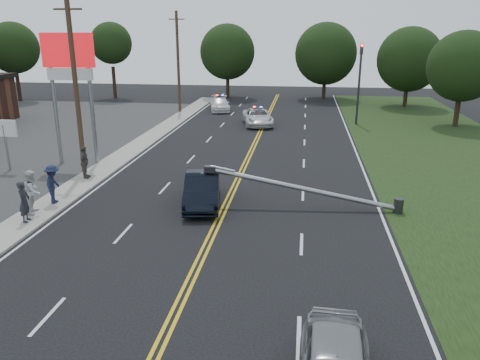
# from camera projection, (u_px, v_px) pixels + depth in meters

# --- Properties ---
(ground) EXTENTS (120.00, 120.00, 0.00)m
(ground) POSITION_uv_depth(u_px,v_px,m) (186.00, 290.00, 15.27)
(ground) COLOR black
(ground) RESTS_ON ground
(sidewalk) EXTENTS (1.80, 70.00, 0.12)m
(sidewalk) POSITION_uv_depth(u_px,v_px,m) (82.00, 183.00, 25.79)
(sidewalk) COLOR gray
(sidewalk) RESTS_ON ground
(centerline_yellow) EXTENTS (0.36, 80.00, 0.00)m
(centerline_yellow) POSITION_uv_depth(u_px,v_px,m) (232.00, 191.00, 24.71)
(centerline_yellow) COLOR gold
(centerline_yellow) RESTS_ON ground
(pylon_sign) EXTENTS (3.20, 0.35, 8.00)m
(pylon_sign) POSITION_uv_depth(u_px,v_px,m) (69.00, 67.00, 28.03)
(pylon_sign) COLOR gray
(pylon_sign) RESTS_ON ground
(small_sign) EXTENTS (1.60, 0.14, 3.10)m
(small_sign) POSITION_uv_depth(u_px,v_px,m) (4.00, 133.00, 27.71)
(small_sign) COLOR gray
(small_sign) RESTS_ON ground
(traffic_signal) EXTENTS (0.28, 0.41, 7.05)m
(traffic_signal) POSITION_uv_depth(u_px,v_px,m) (360.00, 77.00, 41.22)
(traffic_signal) COLOR #2D2D30
(traffic_signal) RESTS_ON ground
(fallen_streetlight) EXTENTS (9.36, 0.44, 1.91)m
(fallen_streetlight) POSITION_uv_depth(u_px,v_px,m) (314.00, 190.00, 22.00)
(fallen_streetlight) COLOR #2D2D30
(fallen_streetlight) RESTS_ON ground
(utility_pole_mid) EXTENTS (1.60, 0.28, 10.00)m
(utility_pole_mid) POSITION_uv_depth(u_px,v_px,m) (76.00, 87.00, 26.25)
(utility_pole_mid) COLOR #382619
(utility_pole_mid) RESTS_ON ground
(utility_pole_far) EXTENTS (1.60, 0.28, 10.00)m
(utility_pole_far) POSITION_uv_depth(u_px,v_px,m) (178.00, 62.00, 47.02)
(utility_pole_far) COLOR #382619
(utility_pole_far) RESTS_ON ground
(tree_4) EXTENTS (5.93, 5.93, 9.18)m
(tree_4) POSITION_uv_depth(u_px,v_px,m) (13.00, 48.00, 54.77)
(tree_4) COLOR black
(tree_4) RESTS_ON ground
(tree_5) EXTENTS (5.02, 5.02, 9.20)m
(tree_5) POSITION_uv_depth(u_px,v_px,m) (111.00, 43.00, 57.07)
(tree_5) COLOR black
(tree_5) RESTS_ON ground
(tree_6) EXTENTS (6.77, 6.77, 9.02)m
(tree_6) POSITION_uv_depth(u_px,v_px,m) (227.00, 52.00, 57.87)
(tree_6) COLOR black
(tree_6) RESTS_ON ground
(tree_7) EXTENTS (7.47, 7.47, 9.18)m
(tree_7) POSITION_uv_depth(u_px,v_px,m) (326.00, 54.00, 56.93)
(tree_7) COLOR black
(tree_7) RESTS_ON ground
(tree_8) EXTENTS (6.97, 6.97, 8.62)m
(tree_8) POSITION_uv_depth(u_px,v_px,m) (409.00, 59.00, 50.99)
(tree_8) COLOR black
(tree_8) RESTS_ON ground
(tree_9) EXTENTS (6.02, 6.02, 8.22)m
(tree_9) POSITION_uv_depth(u_px,v_px,m) (463.00, 66.00, 40.04)
(tree_9) COLOR black
(tree_9) RESTS_ON ground
(crashed_sedan) EXTENTS (2.38, 4.84, 1.53)m
(crashed_sedan) POSITION_uv_depth(u_px,v_px,m) (202.00, 190.00, 22.59)
(crashed_sedan) COLOR black
(crashed_sedan) RESTS_ON ground
(emergency_a) EXTENTS (3.48, 5.59, 1.44)m
(emergency_a) POSITION_uv_depth(u_px,v_px,m) (258.00, 117.00, 41.91)
(emergency_a) COLOR silver
(emergency_a) RESTS_ON ground
(emergency_b) EXTENTS (2.98, 5.11, 1.39)m
(emergency_b) POSITION_uv_depth(u_px,v_px,m) (220.00, 104.00, 49.52)
(emergency_b) COLOR silver
(emergency_b) RESTS_ON ground
(bystander_a) EXTENTS (0.55, 0.73, 1.82)m
(bystander_a) POSITION_uv_depth(u_px,v_px,m) (24.00, 202.00, 20.23)
(bystander_a) COLOR #23232A
(bystander_a) RESTS_ON sidewalk
(bystander_b) EXTENTS (0.97, 1.13, 2.00)m
(bystander_b) POSITION_uv_depth(u_px,v_px,m) (33.00, 192.00, 21.23)
(bystander_b) COLOR silver
(bystander_b) RESTS_ON sidewalk
(bystander_c) EXTENTS (0.94, 1.34, 1.89)m
(bystander_c) POSITION_uv_depth(u_px,v_px,m) (53.00, 184.00, 22.43)
(bystander_c) COLOR #18203C
(bystander_c) RESTS_ON sidewalk
(bystander_d) EXTENTS (0.60, 1.14, 1.85)m
(bystander_d) POSITION_uv_depth(u_px,v_px,m) (84.00, 162.00, 26.27)
(bystander_d) COLOR #534943
(bystander_d) RESTS_ON sidewalk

